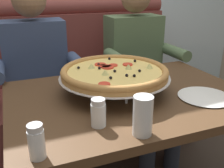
{
  "coord_description": "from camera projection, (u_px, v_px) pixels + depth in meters",
  "views": [
    {
      "loc": [
        -0.51,
        -1.05,
        1.24
      ],
      "look_at": [
        -0.06,
        0.08,
        0.77
      ],
      "focal_mm": 41.99,
      "sensor_mm": 36.0,
      "label": 1
    }
  ],
  "objects": [
    {
      "name": "booth_bench",
      "position": [
        83.0,
        93.0,
        2.14
      ],
      "size": [
        1.61,
        0.78,
        1.13
      ],
      "color": "brown",
      "rests_on": "ground_plane"
    },
    {
      "name": "dining_table",
      "position": [
        129.0,
        113.0,
        1.3
      ],
      "size": [
        1.14,
        0.8,
        0.74
      ],
      "color": "#4C331E",
      "rests_on": "ground_plane"
    },
    {
      "name": "diner_left",
      "position": [
        38.0,
        72.0,
        1.67
      ],
      "size": [
        0.54,
        0.64,
        1.27
      ],
      "color": "#2D3342",
      "rests_on": "ground_plane"
    },
    {
      "name": "diner_right",
      "position": [
        139.0,
        60.0,
        1.92
      ],
      "size": [
        0.54,
        0.64,
        1.27
      ],
      "color": "#2D3342",
      "rests_on": "ground_plane"
    },
    {
      "name": "pizza",
      "position": [
        115.0,
        72.0,
        1.26
      ],
      "size": [
        0.54,
        0.54,
        0.13
      ],
      "color": "silver",
      "rests_on": "dining_table"
    },
    {
      "name": "shaker_parmesan",
      "position": [
        98.0,
        115.0,
        0.97
      ],
      "size": [
        0.06,
        0.06,
        0.11
      ],
      "color": "white",
      "rests_on": "dining_table"
    },
    {
      "name": "shaker_pepper_flakes",
      "position": [
        37.0,
        144.0,
        0.79
      ],
      "size": [
        0.05,
        0.05,
        0.11
      ],
      "color": "white",
      "rests_on": "dining_table"
    },
    {
      "name": "plate_near_left",
      "position": [
        205.0,
        95.0,
        1.23
      ],
      "size": [
        0.25,
        0.25,
        0.02
      ],
      "color": "white",
      "rests_on": "dining_table"
    },
    {
      "name": "drinking_glass",
      "position": [
        143.0,
        118.0,
        0.91
      ],
      "size": [
        0.07,
        0.07,
        0.15
      ],
      "color": "silver",
      "rests_on": "dining_table"
    },
    {
      "name": "patio_chair",
      "position": [
        147.0,
        43.0,
        3.34
      ],
      "size": [
        0.43,
        0.43,
        0.86
      ],
      "color": "black",
      "rests_on": "ground_plane"
    }
  ]
}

